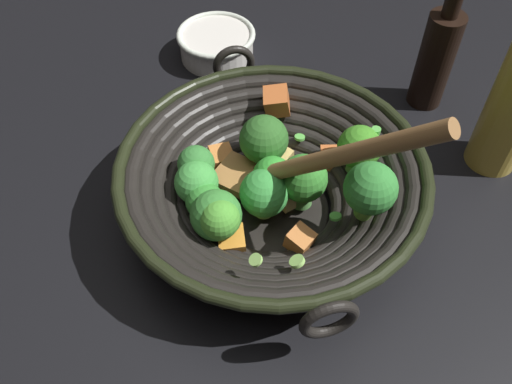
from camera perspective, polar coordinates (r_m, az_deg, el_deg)
The scene contains 4 objects.
ground_plane at distance 0.63m, azimuth 1.56°, elevation -2.19°, with size 4.00×4.00×0.00m, color black.
wok at distance 0.59m, azimuth 1.67°, elevation 1.05°, with size 0.34×0.36×0.22m.
soy_sauce_bottle at distance 0.76m, azimuth 18.41°, elevation 13.32°, with size 0.05×0.05×0.18m.
prep_bowl at distance 0.83m, azimuth -4.17°, elevation 15.30°, with size 0.12×0.12×0.04m.
Camera 1 is at (-0.05, 0.38, 0.50)m, focal length 38.09 mm.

